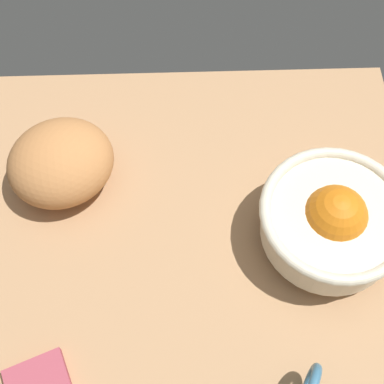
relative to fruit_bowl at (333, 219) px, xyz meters
The scene contains 3 objects.
ground_plane 21.03cm from the fruit_bowl, 110.17° to the left, with size 77.59×65.72×3.00cm, color tan.
fruit_bowl is the anchor object (origin of this frame).
bread_loaf 39.55cm from the fruit_bowl, 73.88° to the left, with size 15.66×14.37×10.08cm, color #C68048.
Camera 1 is at (-26.69, 1.80, 74.53)cm, focal length 52.68 mm.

